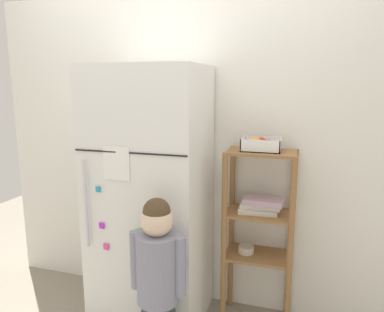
# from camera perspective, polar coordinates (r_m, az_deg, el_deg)

# --- Properties ---
(kitchen_wall_back) EXTENTS (2.83, 0.03, 2.18)m
(kitchen_wall_back) POSITION_cam_1_polar(r_m,az_deg,el_deg) (2.55, -1.64, 0.56)
(kitchen_wall_back) COLOR silver
(kitchen_wall_back) RESTS_ON ground
(refrigerator) EXTENTS (0.70, 0.60, 1.68)m
(refrigerator) POSITION_cam_1_polar(r_m,az_deg,el_deg) (2.37, -6.56, -6.56)
(refrigerator) COLOR white
(refrigerator) RESTS_ON ground
(child_standing) EXTENTS (0.32, 0.23, 0.98)m
(child_standing) POSITION_cam_1_polar(r_m,az_deg,el_deg) (2.03, -5.41, -17.09)
(child_standing) COLOR #2F3B3C
(child_standing) RESTS_ON ground
(pantry_shelf_unit) EXTENTS (0.44, 0.28, 1.16)m
(pantry_shelf_unit) POSITION_cam_1_polar(r_m,az_deg,el_deg) (2.37, 10.54, -9.93)
(pantry_shelf_unit) COLOR olive
(pantry_shelf_unit) RESTS_ON ground
(fruit_bin) EXTENTS (0.24, 0.18, 0.08)m
(fruit_bin) POSITION_cam_1_polar(r_m,az_deg,el_deg) (2.26, 10.75, 1.76)
(fruit_bin) COLOR white
(fruit_bin) RESTS_ON pantry_shelf_unit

